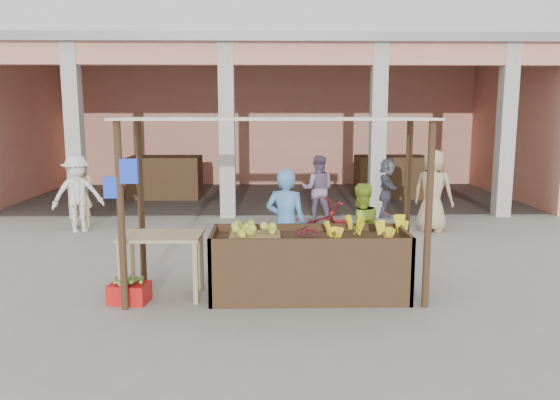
{
  "coord_description": "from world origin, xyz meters",
  "views": [
    {
      "loc": [
        -0.03,
        -7.06,
        2.46
      ],
      "look_at": [
        0.14,
        1.2,
        1.12
      ],
      "focal_mm": 35.0,
      "sensor_mm": 36.0,
      "label": 1
    }
  ],
  "objects_px": {
    "side_table": "(162,245)",
    "red_crate": "(129,293)",
    "vendor_blue": "(286,221)",
    "vendor_green": "(360,228)",
    "fruit_stall": "(309,267)",
    "motorcycle": "(307,229)"
  },
  "relations": [
    {
      "from": "fruit_stall",
      "to": "motorcycle",
      "type": "relative_size",
      "value": 1.35
    },
    {
      "from": "red_crate",
      "to": "motorcycle",
      "type": "relative_size",
      "value": 0.26
    },
    {
      "from": "side_table",
      "to": "red_crate",
      "type": "distance_m",
      "value": 0.75
    },
    {
      "from": "fruit_stall",
      "to": "red_crate",
      "type": "bearing_deg",
      "value": -174.96
    },
    {
      "from": "red_crate",
      "to": "vendor_green",
      "type": "distance_m",
      "value": 3.42
    },
    {
      "from": "red_crate",
      "to": "vendor_blue",
      "type": "bearing_deg",
      "value": 33.99
    },
    {
      "from": "side_table",
      "to": "vendor_blue",
      "type": "height_order",
      "value": "vendor_blue"
    },
    {
      "from": "side_table",
      "to": "red_crate",
      "type": "bearing_deg",
      "value": -149.27
    },
    {
      "from": "vendor_green",
      "to": "motorcycle",
      "type": "height_order",
      "value": "vendor_green"
    },
    {
      "from": "fruit_stall",
      "to": "vendor_blue",
      "type": "xyz_separation_m",
      "value": [
        -0.29,
        0.78,
        0.48
      ]
    },
    {
      "from": "vendor_blue",
      "to": "vendor_green",
      "type": "xyz_separation_m",
      "value": [
        1.11,
        0.11,
        -0.14
      ]
    },
    {
      "from": "side_table",
      "to": "vendor_green",
      "type": "distance_m",
      "value": 2.92
    },
    {
      "from": "fruit_stall",
      "to": "vendor_blue",
      "type": "relative_size",
      "value": 1.47
    },
    {
      "from": "side_table",
      "to": "vendor_green",
      "type": "height_order",
      "value": "vendor_green"
    },
    {
      "from": "side_table",
      "to": "vendor_blue",
      "type": "bearing_deg",
      "value": 24.97
    },
    {
      "from": "fruit_stall",
      "to": "side_table",
      "type": "bearing_deg",
      "value": 179.36
    },
    {
      "from": "fruit_stall",
      "to": "vendor_blue",
      "type": "height_order",
      "value": "vendor_blue"
    },
    {
      "from": "vendor_blue",
      "to": "motorcycle",
      "type": "xyz_separation_m",
      "value": [
        0.4,
        1.18,
        -0.38
      ]
    },
    {
      "from": "red_crate",
      "to": "vendor_green",
      "type": "bearing_deg",
      "value": 27.6
    },
    {
      "from": "vendor_green",
      "to": "red_crate",
      "type": "bearing_deg",
      "value": 4.28
    },
    {
      "from": "fruit_stall",
      "to": "vendor_green",
      "type": "distance_m",
      "value": 1.26
    },
    {
      "from": "vendor_green",
      "to": "motorcycle",
      "type": "xyz_separation_m",
      "value": [
        -0.71,
        1.07,
        -0.24
      ]
    }
  ]
}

